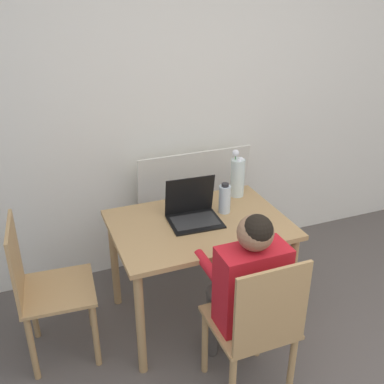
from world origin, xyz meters
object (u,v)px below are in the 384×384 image
flower_vase (238,176)px  water_bottle (225,199)px  chair_occupied (256,327)px  person_seated (247,281)px  chair_spare (45,289)px  laptop (193,210)px

flower_vase → water_bottle: flower_vase is taller
flower_vase → water_bottle: (-0.18, -0.19, -0.05)m
chair_occupied → person_seated: person_seated is taller
chair_spare → water_bottle: size_ratio=4.57×
person_seated → water_bottle: person_seated is taller
chair_occupied → water_bottle: size_ratio=4.57×
person_seated → flower_vase: (0.35, 0.83, 0.18)m
flower_vase → person_seated: bearing=-113.2°
flower_vase → laptop: bearing=-153.3°
laptop → water_bottle: (0.22, 0.01, 0.03)m
chair_occupied → water_bottle: bearing=-103.0°
person_seated → water_bottle: (0.17, 0.64, 0.13)m
chair_spare → laptop: 0.95m
person_seated → water_bottle: bearing=-105.3°
chair_spare → laptop: size_ratio=2.80×
laptop → flower_vase: flower_vase is taller
water_bottle → chair_occupied: bearing=-103.0°
laptop → person_seated: bearing=-83.0°
person_seated → flower_vase: size_ratio=3.30×
chair_spare → person_seated: bearing=-117.3°
chair_occupied → chair_spare: (-0.95, 0.70, 0.00)m
laptop → water_bottle: laptop is taller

